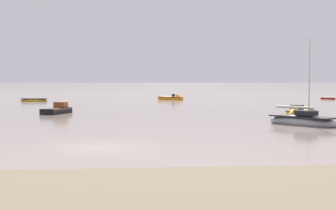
{
  "coord_description": "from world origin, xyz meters",
  "views": [
    {
      "loc": [
        1.41,
        -28.43,
        3.86
      ],
      "look_at": [
        6.78,
        32.43,
        0.63
      ],
      "focal_mm": 54.14,
      "sensor_mm": 36.0,
      "label": 1
    }
  ],
  "objects": [
    {
      "name": "motorboat_moored_4",
      "position": [
        10.39,
        61.21,
        0.23
      ],
      "size": [
        4.97,
        4.38,
        1.7
      ],
      "rotation": [
        0.0,
        0.0,
        5.63
      ],
      "color": "orange",
      "rests_on": "ground"
    },
    {
      "name": "motorboat_moored_0",
      "position": [
        -5.64,
        28.4,
        0.28
      ],
      "size": [
        3.39,
        5.15,
        1.85
      ],
      "rotation": [
        0.0,
        0.0,
        1.19
      ],
      "color": "black",
      "rests_on": "ground"
    },
    {
      "name": "ground_plane",
      "position": [
        0.0,
        0.0,
        0.0
      ],
      "size": [
        800.0,
        800.0,
        0.0
      ],
      "primitive_type": "plane",
      "color": "gray"
    },
    {
      "name": "sailboat_moored_0",
      "position": [
        16.19,
        12.15,
        0.32
      ],
      "size": [
        5.43,
        6.61,
        7.41
      ],
      "rotation": [
        0.0,
        0.0,
        5.31
      ],
      "color": "gray",
      "rests_on": "ground"
    },
    {
      "name": "rowboat_moored_0",
      "position": [
        -13.51,
        57.89,
        0.2
      ],
      "size": [
        4.58,
        1.63,
        0.72
      ],
      "rotation": [
        0.0,
        0.0,
        3.12
      ],
      "color": "gold",
      "rests_on": "ground"
    },
    {
      "name": "motorboat_moored_1",
      "position": [
        19.62,
        23.04,
        0.25
      ],
      "size": [
        4.19,
        4.02,
        1.64
      ],
      "rotation": [
        0.0,
        0.0,
        3.88
      ],
      "color": "gold",
      "rests_on": "ground"
    },
    {
      "name": "rowboat_moored_1",
      "position": [
        39.19,
        62.29,
        0.14
      ],
      "size": [
        2.71,
        3.33,
        0.51
      ],
      "rotation": [
        0.0,
        0.0,
        2.15
      ],
      "color": "red",
      "rests_on": "ground"
    }
  ]
}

